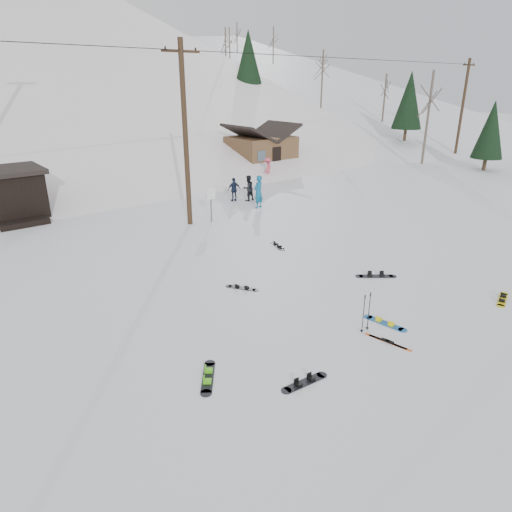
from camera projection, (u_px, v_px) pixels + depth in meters
ground at (385, 351)px, 12.90m from camera, size 200.00×200.00×0.00m
ski_slope at (13, 242)px, 57.36m from camera, size 60.00×85.24×65.97m
ridge_right at (269, 197)px, 75.41m from camera, size 45.66×93.98×54.59m
treeline_right at (296, 133)px, 64.42m from camera, size 20.00×60.00×10.00m
utility_pole at (185, 133)px, 22.58m from camera, size 2.00×0.26×9.00m
utility_pole_right at (462, 107)px, 43.34m from camera, size 2.00×0.26×9.00m
trail_sign at (211, 199)px, 24.14m from camera, size 0.50×0.09×1.85m
lift_hut at (12, 194)px, 24.78m from camera, size 3.40×4.10×2.75m
cabin at (261, 151)px, 38.57m from camera, size 5.39×4.40×3.77m
hero_snowboard at (385, 323)px, 14.34m from camera, size 0.44×1.46×0.10m
hero_skis at (388, 342)px, 13.33m from camera, size 0.35×1.46×0.08m
ski_poles at (366, 312)px, 13.70m from camera, size 0.35×0.09×1.26m
board_scatter_a at (305, 382)px, 11.54m from camera, size 1.42×0.37×0.10m
board_scatter_b at (242, 288)px, 16.76m from camera, size 0.80×1.12×0.09m
board_scatter_c at (208, 377)px, 11.74m from camera, size 1.05×1.29×0.11m
board_scatter_d at (376, 276)px, 17.76m from camera, size 1.32×1.11×0.11m
board_scatter_e at (502, 299)px, 15.89m from camera, size 1.34×0.64×0.10m
board_scatter_f at (277, 245)px, 21.02m from camera, size 0.60×1.34×0.10m
skier_teal at (258, 192)px, 26.94m from camera, size 0.81×0.64×1.94m
skier_dark at (248, 188)px, 28.58m from camera, size 0.79×0.62×1.60m
skier_pink at (268, 168)px, 34.87m from camera, size 1.20×1.07×1.61m
skier_navy at (234, 189)px, 28.50m from camera, size 0.92×0.52×1.48m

